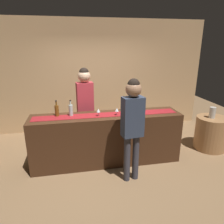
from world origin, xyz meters
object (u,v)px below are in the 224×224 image
wine_bottle_clear (71,110)px  vase_on_side_table (212,113)px  wine_glass_near_customer (142,109)px  wine_glass_far_end (98,111)px  round_side_table (211,133)px  bartender (85,100)px  wine_glass_mid_counter (117,110)px  customer_sipping (133,120)px  wine_bottle_amber (57,110)px

wine_bottle_clear → vase_on_side_table: size_ratio=1.26×
wine_glass_near_customer → wine_glass_far_end: (-0.83, 0.04, 0.00)m
vase_on_side_table → round_side_table: bearing=13.6°
wine_bottle_clear → wine_glass_near_customer: (1.33, -0.16, -0.01)m
round_side_table → vase_on_side_table: vase_on_side_table is taller
bartender → round_side_table: 2.89m
wine_glass_near_customer → wine_glass_mid_counter: bearing=177.3°
wine_glass_near_customer → customer_sipping: (-0.36, -0.58, 0.01)m
wine_bottle_amber → wine_glass_far_end: (0.75, -0.14, -0.01)m
wine_bottle_clear → vase_on_side_table: (2.99, 0.03, -0.25)m
wine_glass_far_end → bartender: size_ratio=0.08×
vase_on_side_table → wine_bottle_amber: bearing=-179.9°
wine_bottle_clear → wine_glass_near_customer: size_ratio=2.10×
wine_glass_near_customer → vase_on_side_table: 1.69m
round_side_table → wine_bottle_amber: bearing=-179.7°
wine_glass_far_end → vase_on_side_table: 2.51m
bartender → customer_sipping: 1.41m
wine_glass_near_customer → wine_glass_far_end: same height
vase_on_side_table → wine_glass_near_customer: bearing=-173.6°
wine_bottle_clear → wine_glass_mid_counter: 0.85m
wine_bottle_amber → bartender: bartender is taller
customer_sipping → bartender: bearing=110.9°
wine_bottle_amber → vase_on_side_table: wine_bottle_amber is taller
bartender → customer_sipping: bartender is taller
wine_glass_near_customer → round_side_table: 1.87m
wine_bottle_amber → wine_glass_near_customer: bearing=-6.4°
wine_glass_far_end → customer_sipping: customer_sipping is taller
wine_glass_near_customer → wine_glass_mid_counter: 0.49m
wine_bottle_amber → vase_on_side_table: bearing=0.1°
wine_glass_near_customer → round_side_table: bearing=6.6°
customer_sipping → round_side_table: 2.33m
wine_glass_mid_counter → customer_sipping: size_ratio=0.08×
wine_glass_near_customer → vase_on_side_table: wine_glass_near_customer is taller
wine_bottle_amber → wine_glass_mid_counter: bearing=-8.0°
wine_bottle_clear → round_side_table: 3.13m
wine_bottle_clear → wine_glass_near_customer: 1.34m
wine_bottle_amber → wine_glass_far_end: size_ratio=2.10×
round_side_table → vase_on_side_table: (-0.05, -0.01, 0.49)m
round_side_table → customer_sipping: bearing=-159.5°
vase_on_side_table → wine_glass_far_end: bearing=-176.7°
wine_glass_mid_counter → bartender: 0.84m
bartender → round_side_table: size_ratio=2.46×
wine_bottle_clear → vase_on_side_table: wine_bottle_clear is taller
customer_sipping → round_side_table: customer_sipping is taller
wine_glass_near_customer → round_side_table: size_ratio=0.19×
wine_bottle_clear → customer_sipping: customer_sipping is taller
wine_glass_mid_counter → wine_glass_far_end: 0.35m
wine_bottle_clear → round_side_table: size_ratio=0.41×
wine_glass_mid_counter → vase_on_side_table: (2.15, 0.16, -0.24)m
wine_bottle_amber → round_side_table: bearing=0.3°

